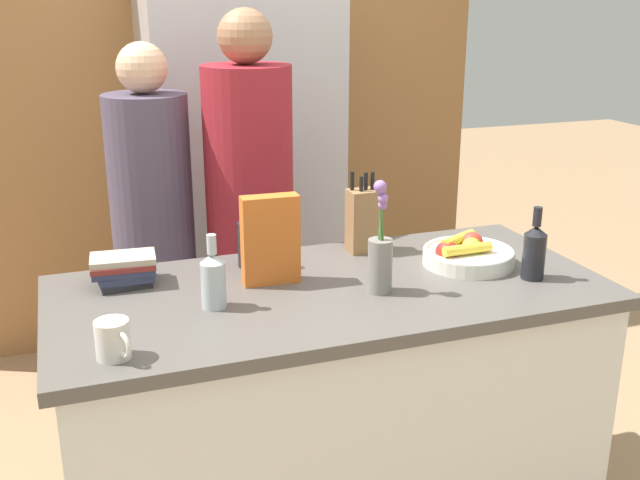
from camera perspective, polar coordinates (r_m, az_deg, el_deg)
The scene contains 14 objects.
kitchen_island at distance 2.52m, azimuth 0.77°, elevation -13.07°, with size 1.71×0.79×0.90m.
back_wall_wood at distance 3.94m, azimuth -8.54°, elevation 11.29°, with size 2.91×0.12×2.60m.
refrigerator at distance 3.67m, azimuth -5.97°, elevation 5.16°, with size 0.87×0.62×1.88m.
fruit_bowl at distance 2.54m, azimuth 11.14°, elevation -1.03°, with size 0.30×0.30×0.10m.
knife_block at distance 2.60m, azimuth 3.26°, elevation 1.55°, with size 0.10×0.09×0.29m.
flower_vase at distance 2.24m, azimuth 4.61°, elevation -1.17°, with size 0.07×0.07×0.35m.
cereal_box at distance 2.31m, azimuth -3.80°, elevation 0.01°, with size 0.18×0.07×0.28m.
coffee_mug at distance 1.93m, azimuth -15.47°, elevation -7.33°, with size 0.09×0.12×0.10m.
book_stack at distance 2.40m, azimuth -14.73°, elevation -2.18°, with size 0.21×0.16×0.10m.
bottle_oil at distance 2.47m, azimuth -5.44°, elevation 0.11°, with size 0.08×0.08×0.24m.
bottle_vinegar at distance 2.16m, azimuth -8.14°, elevation -2.96°, with size 0.07×0.07×0.22m.
bottle_wine at distance 2.45m, azimuth 16.01°, elevation -0.79°, with size 0.07×0.07×0.24m.
person_at_sink at distance 2.96m, azimuth -12.57°, elevation 0.94°, with size 0.31×0.31×1.60m.
person_in_blue at distance 2.90m, azimuth -5.34°, elevation 2.29°, with size 0.34×0.34×1.72m.
Camera 1 is at (-0.75, -2.02, 1.76)m, focal length 42.00 mm.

